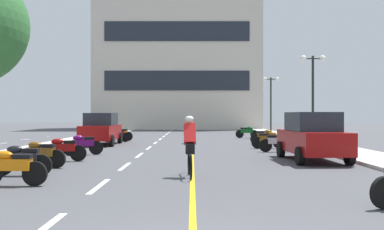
# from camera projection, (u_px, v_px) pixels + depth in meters

# --- Properties ---
(ground_plane) EXTENTS (140.00, 140.00, 0.00)m
(ground_plane) POSITION_uv_depth(u_px,v_px,m) (190.00, 144.00, 25.45)
(ground_plane) COLOR #47474C
(curb_left) EXTENTS (2.40, 72.00, 0.12)m
(curb_left) POSITION_uv_depth(u_px,v_px,m) (81.00, 140.00, 28.48)
(curb_left) COLOR #B7B2A8
(curb_left) RESTS_ON ground
(curb_right) EXTENTS (2.40, 72.00, 0.12)m
(curb_right) POSITION_uv_depth(u_px,v_px,m) (300.00, 140.00, 28.42)
(curb_right) COLOR #B7B2A8
(curb_right) RESTS_ON ground
(lane_dash_0) EXTENTS (0.14, 2.20, 0.01)m
(lane_dash_0) POSITION_uv_depth(u_px,v_px,m) (44.00, 230.00, 6.46)
(lane_dash_0) COLOR silver
(lane_dash_0) RESTS_ON ground
(lane_dash_1) EXTENTS (0.14, 2.20, 0.01)m
(lane_dash_1) POSITION_uv_depth(u_px,v_px,m) (101.00, 186.00, 10.46)
(lane_dash_1) COLOR silver
(lane_dash_1) RESTS_ON ground
(lane_dash_2) EXTENTS (0.14, 2.20, 0.01)m
(lane_dash_2) POSITION_uv_depth(u_px,v_px,m) (127.00, 166.00, 14.46)
(lane_dash_2) COLOR silver
(lane_dash_2) RESTS_ON ground
(lane_dash_3) EXTENTS (0.14, 2.20, 0.01)m
(lane_dash_3) POSITION_uv_depth(u_px,v_px,m) (141.00, 155.00, 18.46)
(lane_dash_3) COLOR silver
(lane_dash_3) RESTS_ON ground
(lane_dash_4) EXTENTS (0.14, 2.20, 0.01)m
(lane_dash_4) POSITION_uv_depth(u_px,v_px,m) (151.00, 148.00, 22.46)
(lane_dash_4) COLOR silver
(lane_dash_4) RESTS_ON ground
(lane_dash_5) EXTENTS (0.14, 2.20, 0.01)m
(lane_dash_5) POSITION_uv_depth(u_px,v_px,m) (157.00, 143.00, 26.46)
(lane_dash_5) COLOR silver
(lane_dash_5) RESTS_ON ground
(lane_dash_6) EXTENTS (0.14, 2.20, 0.01)m
(lane_dash_6) POSITION_uv_depth(u_px,v_px,m) (162.00, 139.00, 30.46)
(lane_dash_6) COLOR silver
(lane_dash_6) RESTS_ON ground
(lane_dash_7) EXTENTS (0.14, 2.20, 0.01)m
(lane_dash_7) POSITION_uv_depth(u_px,v_px,m) (166.00, 136.00, 34.46)
(lane_dash_7) COLOR silver
(lane_dash_7) RESTS_ON ground
(lane_dash_8) EXTENTS (0.14, 2.20, 0.01)m
(lane_dash_8) POSITION_uv_depth(u_px,v_px,m) (169.00, 134.00, 38.46)
(lane_dash_8) COLOR silver
(lane_dash_8) RESTS_ON ground
(lane_dash_9) EXTENTS (0.14, 2.20, 0.01)m
(lane_dash_9) POSITION_uv_depth(u_px,v_px,m) (171.00, 132.00, 42.46)
(lane_dash_9) COLOR silver
(lane_dash_9) RESTS_ON ground
(lane_dash_10) EXTENTS (0.14, 2.20, 0.01)m
(lane_dash_10) POSITION_uv_depth(u_px,v_px,m) (173.00, 131.00, 46.46)
(lane_dash_10) COLOR silver
(lane_dash_10) RESTS_ON ground
(lane_dash_11) EXTENTS (0.14, 2.20, 0.01)m
(lane_dash_11) POSITION_uv_depth(u_px,v_px,m) (175.00, 129.00, 50.46)
(lane_dash_11) COLOR silver
(lane_dash_11) RESTS_ON ground
(centre_line_yellow) EXTENTS (0.12, 66.00, 0.01)m
(centre_line_yellow) POSITION_uv_depth(u_px,v_px,m) (194.00, 141.00, 28.45)
(centre_line_yellow) COLOR gold
(centre_line_yellow) RESTS_ON ground
(office_building) EXTENTS (19.69, 9.76, 18.74)m
(office_building) POSITION_uv_depth(u_px,v_px,m) (180.00, 54.00, 54.27)
(office_building) COLOR beige
(office_building) RESTS_ON ground
(street_lamp_mid) EXTENTS (1.46, 0.36, 5.00)m
(street_lamp_mid) POSITION_uv_depth(u_px,v_px,m) (315.00, 79.00, 24.73)
(street_lamp_mid) COLOR black
(street_lamp_mid) RESTS_ON curb_right
(street_lamp_far) EXTENTS (1.46, 0.36, 4.92)m
(street_lamp_far) POSITION_uv_depth(u_px,v_px,m) (273.00, 92.00, 38.25)
(street_lamp_far) COLOR black
(street_lamp_far) RESTS_ON curb_right
(parked_car_near) EXTENTS (2.02, 4.25, 1.82)m
(parked_car_near) POSITION_uv_depth(u_px,v_px,m) (314.00, 136.00, 16.15)
(parked_car_near) COLOR black
(parked_car_near) RESTS_ON ground
(parked_car_mid) EXTENTS (1.93, 4.21, 1.82)m
(parked_car_mid) POSITION_uv_depth(u_px,v_px,m) (103.00, 129.00, 24.78)
(parked_car_mid) COLOR black
(parked_car_mid) RESTS_ON ground
(motorcycle_1) EXTENTS (1.70, 0.60, 0.92)m
(motorcycle_1) POSITION_uv_depth(u_px,v_px,m) (14.00, 166.00, 10.48)
(motorcycle_1) COLOR black
(motorcycle_1) RESTS_ON ground
(motorcycle_2) EXTENTS (1.70, 0.60, 0.92)m
(motorcycle_2) POSITION_uv_depth(u_px,v_px,m) (23.00, 159.00, 12.24)
(motorcycle_2) COLOR black
(motorcycle_2) RESTS_ON ground
(motorcycle_3) EXTENTS (1.70, 0.60, 0.92)m
(motorcycle_3) POSITION_uv_depth(u_px,v_px,m) (42.00, 153.00, 14.06)
(motorcycle_3) COLOR black
(motorcycle_3) RESTS_ON ground
(motorcycle_4) EXTENTS (1.70, 0.60, 0.92)m
(motorcycle_4) POSITION_uv_depth(u_px,v_px,m) (64.00, 149.00, 15.96)
(motorcycle_4) COLOR black
(motorcycle_4) RESTS_ON ground
(motorcycle_5) EXTENTS (1.64, 0.79, 0.92)m
(motorcycle_5) POSITION_uv_depth(u_px,v_px,m) (85.00, 144.00, 18.52)
(motorcycle_5) COLOR black
(motorcycle_5) RESTS_ON ground
(motorcycle_6) EXTENTS (1.70, 0.60, 0.92)m
(motorcycle_6) POSITION_uv_depth(u_px,v_px,m) (279.00, 142.00, 20.03)
(motorcycle_6) COLOR black
(motorcycle_6) RESTS_ON ground
(motorcycle_7) EXTENTS (1.70, 0.60, 0.92)m
(motorcycle_7) POSITION_uv_depth(u_px,v_px,m) (270.00, 139.00, 22.05)
(motorcycle_7) COLOR black
(motorcycle_7) RESTS_ON ground
(motorcycle_8) EXTENTS (1.70, 0.60, 0.92)m
(motorcycle_8) POSITION_uv_depth(u_px,v_px,m) (267.00, 136.00, 25.28)
(motorcycle_8) COLOR black
(motorcycle_8) RESTS_ON ground
(motorcycle_9) EXTENTS (1.69, 0.62, 0.92)m
(motorcycle_9) POSITION_uv_depth(u_px,v_px,m) (118.00, 135.00, 27.32)
(motorcycle_9) COLOR black
(motorcycle_9) RESTS_ON ground
(motorcycle_10) EXTENTS (1.68, 0.65, 0.92)m
(motorcycle_10) POSITION_uv_depth(u_px,v_px,m) (122.00, 134.00, 28.74)
(motorcycle_10) COLOR black
(motorcycle_10) RESTS_ON ground
(motorcycle_11) EXTENTS (1.64, 0.79, 0.92)m
(motorcycle_11) POSITION_uv_depth(u_px,v_px,m) (249.00, 132.00, 31.92)
(motorcycle_11) COLOR black
(motorcycle_11) RESTS_ON ground
(cyclist_rider) EXTENTS (0.42, 1.77, 1.71)m
(cyclist_rider) POSITION_uv_depth(u_px,v_px,m) (192.00, 145.00, 12.03)
(cyclist_rider) COLOR black
(cyclist_rider) RESTS_ON ground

